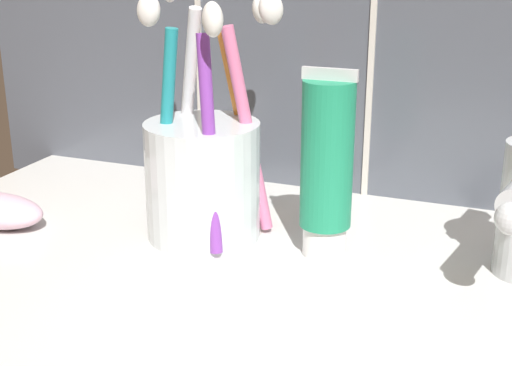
# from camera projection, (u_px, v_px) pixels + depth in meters

# --- Properties ---
(sink_counter) EXTENTS (0.62, 0.40, 0.02)m
(sink_counter) POSITION_uv_depth(u_px,v_px,m) (271.00, 303.00, 0.45)
(sink_counter) COLOR silver
(sink_counter) RESTS_ON ground
(toothbrush_cup) EXTENTS (0.11, 0.12, 0.19)m
(toothbrush_cup) POSITION_uv_depth(u_px,v_px,m) (204.00, 170.00, 0.52)
(toothbrush_cup) COLOR silver
(toothbrush_cup) RESTS_ON sink_counter
(toothpaste_tube) EXTENTS (0.04, 0.04, 0.13)m
(toothpaste_tube) POSITION_uv_depth(u_px,v_px,m) (327.00, 166.00, 0.48)
(toothpaste_tube) COLOR white
(toothpaste_tube) RESTS_ON sink_counter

